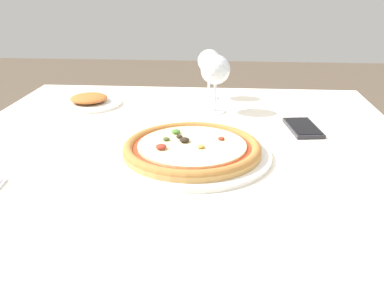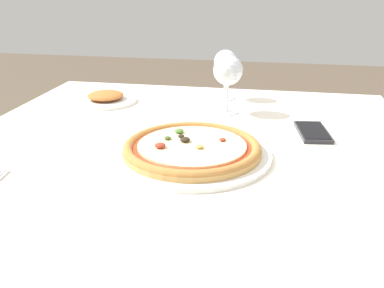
# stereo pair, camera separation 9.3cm
# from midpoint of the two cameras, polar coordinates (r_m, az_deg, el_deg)

# --- Properties ---
(dining_table) EXTENTS (1.11, 1.14, 0.74)m
(dining_table) POSITION_cam_midpoint_polar(r_m,az_deg,el_deg) (1.02, 1.33, -5.21)
(dining_table) COLOR #997047
(dining_table) RESTS_ON ground_plane
(pizza_plate) EXTENTS (0.35, 0.35, 0.04)m
(pizza_plate) POSITION_cam_midpoint_polar(r_m,az_deg,el_deg) (0.93, 2.84, -0.81)
(pizza_plate) COLOR white
(pizza_plate) RESTS_ON dining_table
(wine_glass_far_left) EXTENTS (0.08, 0.08, 0.17)m
(wine_glass_far_left) POSITION_cam_midpoint_polar(r_m,az_deg,el_deg) (1.22, 7.04, 9.54)
(wine_glass_far_left) COLOR silver
(wine_glass_far_left) RESTS_ON dining_table
(wine_glass_far_right) EXTENTS (0.07, 0.07, 0.16)m
(wine_glass_far_right) POSITION_cam_midpoint_polar(r_m,az_deg,el_deg) (1.36, 6.49, 10.62)
(wine_glass_far_right) COLOR silver
(wine_glass_far_right) RESTS_ON dining_table
(cell_phone) EXTENTS (0.09, 0.15, 0.01)m
(cell_phone) POSITION_cam_midpoint_polar(r_m,az_deg,el_deg) (1.13, 18.10, 1.51)
(cell_phone) COLOR #232328
(cell_phone) RESTS_ON dining_table
(side_plate) EXTENTS (0.19, 0.19, 0.03)m
(side_plate) POSITION_cam_midpoint_polar(r_m,az_deg,el_deg) (1.36, -9.53, 6.00)
(side_plate) COLOR white
(side_plate) RESTS_ON dining_table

